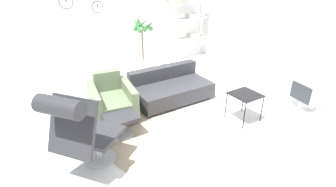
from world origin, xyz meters
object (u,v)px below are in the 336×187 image
lounge_chair (78,126)px  side_table (245,97)px  couch_low (170,89)px  shelf_unit (188,18)px  crt_television (309,93)px  potted_plant (143,46)px  armchair_red (112,101)px  ottoman (121,120)px

lounge_chair → side_table: 2.77m
couch_low → shelf_unit: size_ratio=0.85×
crt_television → shelf_unit: bearing=12.3°
potted_plant → lounge_chair: bearing=-128.5°
armchair_red → shelf_unit: size_ratio=0.55×
shelf_unit → crt_television: bearing=-87.6°
couch_low → side_table: 1.53m
ottoman → shelf_unit: (3.23, 2.70, 0.89)m
armchair_red → potted_plant: potted_plant is taller
couch_low → shelf_unit: bearing=-132.2°
side_table → couch_low: bearing=115.1°
shelf_unit → armchair_red: bearing=-146.9°
side_table → shelf_unit: 3.70m
lounge_chair → shelf_unit: bearing=92.2°
couch_low → crt_television: size_ratio=2.72×
armchair_red → side_table: (1.88, -1.37, 0.17)m
ottoman → potted_plant: (1.70, 2.52, 0.35)m
crt_television → potted_plant: bearing=35.4°
side_table → shelf_unit: (1.25, 3.41, 0.70)m
ottoman → side_table: size_ratio=1.02×
couch_low → potted_plant: 1.93m
lounge_chair → shelf_unit: size_ratio=0.67×
couch_low → potted_plant: (0.36, 1.86, 0.39)m
side_table → potted_plant: bearing=95.0°
side_table → potted_plant: potted_plant is taller
potted_plant → armchair_red: bearing=-130.7°
lounge_chair → potted_plant: (2.46, 3.09, -0.13)m
crt_television → ottoman: bearing=83.1°
ottoman → shelf_unit: size_ratio=0.28×
lounge_chair → side_table: (2.75, -0.13, -0.29)m
lounge_chair → armchair_red: (0.87, 1.24, -0.46)m
lounge_chair → couch_low: lounge_chair is taller
shelf_unit → lounge_chair: bearing=-140.6°
armchair_red → shelf_unit: bearing=-138.3°
ottoman → crt_television: (3.39, -1.03, 0.04)m
couch_low → armchair_red: bearing=0.6°
potted_plant → side_table: bearing=-85.0°
armchair_red → couch_low: 1.24m
lounge_chair → ottoman: 1.07m
armchair_red → crt_television: (3.28, -1.69, 0.02)m
ottoman → crt_television: crt_television is taller
armchair_red → side_table: armchair_red is taller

